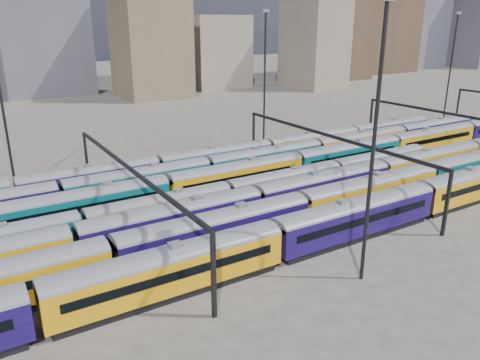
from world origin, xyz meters
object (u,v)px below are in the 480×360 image
rake_0 (356,214)px  rake_2 (324,184)px  mast_2 (374,137)px  rake_1 (427,175)px

rake_0 → rake_2: 10.74m
rake_2 → mast_2: bearing=-120.3°
rake_2 → rake_1: bearing=-18.7°
rake_1 → rake_2: 15.59m
rake_0 → mast_2: bearing=-130.7°
rake_0 → mast_2: mast_2 is taller
mast_2 → rake_0: bearing=49.3°
rake_2 → mast_2: (-9.95, -17.00, 11.16)m
mast_2 → rake_1: bearing=25.9°
rake_2 → mast_2: size_ratio=4.24×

